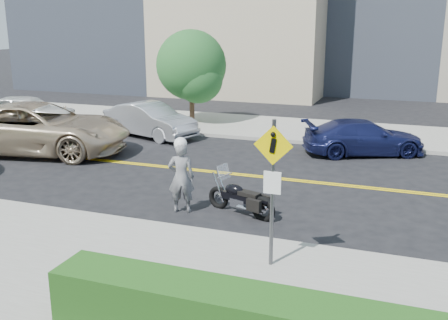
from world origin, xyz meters
TOP-DOWN VIEW (x-y plane):
  - ground_plane at (0.00, 0.00)m, footprint 120.00×120.00m
  - sidewalk_near at (0.00, -7.50)m, footprint 60.00×5.00m
  - sidewalk_far at (0.00, 7.50)m, footprint 60.00×5.00m
  - pedestrian_sign at (4.20, -6.31)m, footprint 0.78×0.08m
  - motorcyclist at (1.08, -3.80)m, footprint 0.81×0.66m
  - motorcycle at (2.61, -3.42)m, footprint 2.15×1.25m
  - suv at (-6.71, 0.19)m, footprint 7.39×4.46m
  - parked_car_white at (-10.54, 4.12)m, footprint 4.85×3.12m
  - parked_car_silver at (-4.06, 4.18)m, footprint 4.75×2.89m
  - parked_car_blue at (5.00, 4.20)m, footprint 4.90×3.56m
  - tree_far_a at (-3.39, 7.26)m, footprint 3.32×3.32m

SIDE VIEW (x-z plane):
  - ground_plane at x=0.00m, z-range 0.00..0.00m
  - sidewalk_near at x=0.00m, z-range 0.00..0.15m
  - sidewalk_far at x=0.00m, z-range 0.00..0.15m
  - motorcycle at x=2.61m, z-range 0.00..1.25m
  - parked_car_blue at x=5.00m, z-range 0.00..1.32m
  - parked_car_silver at x=-4.06m, z-range 0.00..1.48m
  - parked_car_white at x=-10.54m, z-range 0.00..1.54m
  - suv at x=-6.71m, z-range 0.00..1.92m
  - motorcyclist at x=1.08m, z-range 0.00..2.03m
  - pedestrian_sign at x=4.20m, z-range 0.46..3.46m
  - tree_far_a at x=-3.39m, z-range 0.60..5.15m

